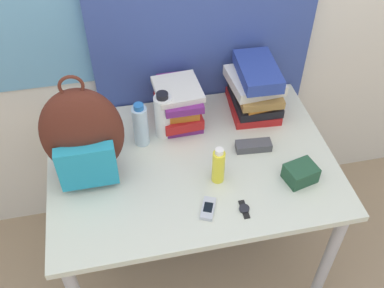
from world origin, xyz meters
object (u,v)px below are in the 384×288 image
object	(u,v)px
sunscreen_bottle	(218,166)
sunglasses_case	(253,146)
book_stack_center	(255,89)
cell_phone	(208,209)
water_bottle	(141,125)
backpack	(83,137)
wristwatch	(244,209)
sports_bottle	(163,115)
book_stack_left	(178,103)
camera_pouch	(301,173)

from	to	relation	value
sunscreen_bottle	sunglasses_case	xyz separation A→B (m)	(0.19, 0.13, -0.06)
book_stack_center	cell_phone	world-z (taller)	book_stack_center
water_bottle	sunglasses_case	size ratio (longest dim) A/B	1.37
backpack	wristwatch	bearing A→B (deg)	-28.80
sports_bottle	backpack	bearing A→B (deg)	-152.91
cell_phone	wristwatch	size ratio (longest dim) A/B	1.32
book_stack_left	sunscreen_bottle	distance (m)	0.39
backpack	sunscreen_bottle	size ratio (longest dim) A/B	2.81
book_stack_left	sunscreen_bottle	bearing A→B (deg)	-77.14
book_stack_left	sunglasses_case	bearing A→B (deg)	-41.61
book_stack_left	water_bottle	world-z (taller)	water_bottle
sunglasses_case	camera_pouch	distance (m)	0.24
cell_phone	sports_bottle	bearing A→B (deg)	101.84
backpack	sunglasses_case	size ratio (longest dim) A/B	3.11
cell_phone	sunglasses_case	distance (m)	0.38
cell_phone	camera_pouch	bearing A→B (deg)	10.55
book_stack_left	sports_bottle	xyz separation A→B (m)	(-0.08, -0.07, 0.01)
camera_pouch	book_stack_center	bearing A→B (deg)	97.01
water_bottle	cell_phone	world-z (taller)	water_bottle
water_bottle	cell_phone	xyz separation A→B (m)	(0.20, -0.41, -0.09)
camera_pouch	wristwatch	bearing A→B (deg)	-158.85
sunscreen_bottle	wristwatch	distance (m)	0.19
book_stack_center	wristwatch	world-z (taller)	book_stack_center
backpack	sunscreen_bottle	xyz separation A→B (m)	(0.49, -0.14, -0.12)
backpack	water_bottle	size ratio (longest dim) A/B	2.27
sports_bottle	cell_phone	world-z (taller)	sports_bottle
sports_bottle	book_stack_left	bearing A→B (deg)	43.32
sports_bottle	wristwatch	size ratio (longest dim) A/B	2.65
book_stack_left	sunscreen_bottle	size ratio (longest dim) A/B	1.61
cell_phone	sunglasses_case	size ratio (longest dim) A/B	0.73
sunglasses_case	camera_pouch	world-z (taller)	camera_pouch
book_stack_center	water_bottle	world-z (taller)	book_stack_center
book_stack_center	sports_bottle	bearing A→B (deg)	-170.16
book_stack_left	book_stack_center	world-z (taller)	book_stack_center
sunglasses_case	sunscreen_bottle	bearing A→B (deg)	-144.93
sports_bottle	sunglasses_case	bearing A→B (deg)	-25.74
book_stack_left	backpack	bearing A→B (deg)	-149.24
book_stack_center	cell_phone	bearing A→B (deg)	-123.01
cell_phone	camera_pouch	size ratio (longest dim) A/B	0.82
book_stack_center	sunscreen_bottle	world-z (taller)	book_stack_center
book_stack_left	sunglasses_case	size ratio (longest dim) A/B	1.78
water_bottle	sports_bottle	distance (m)	0.11
camera_pouch	wristwatch	xyz separation A→B (m)	(-0.26, -0.10, -0.03)
water_bottle	sunglasses_case	distance (m)	0.48
backpack	water_bottle	distance (m)	0.28
book_stack_left	cell_phone	world-z (taller)	book_stack_left
book_stack_left	water_bottle	distance (m)	0.21
book_stack_left	camera_pouch	distance (m)	0.61
backpack	sunglasses_case	world-z (taller)	backpack
wristwatch	sunglasses_case	bearing A→B (deg)	66.74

